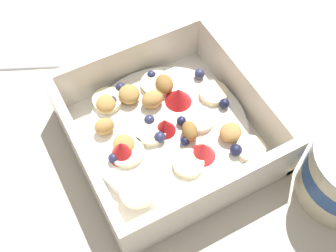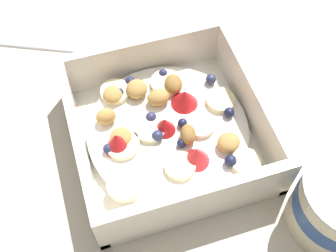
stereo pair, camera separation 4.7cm
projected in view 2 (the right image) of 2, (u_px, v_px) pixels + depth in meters
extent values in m
plane|color=beige|center=(177.00, 125.00, 0.51)|extent=(2.40, 2.40, 0.00)
cube|color=white|center=(168.00, 138.00, 0.49)|extent=(0.20, 0.20, 0.01)
cube|color=white|center=(80.00, 148.00, 0.45)|extent=(0.20, 0.01, 0.07)
cube|color=white|center=(250.00, 103.00, 0.48)|extent=(0.20, 0.01, 0.07)
cube|color=white|center=(144.00, 60.00, 0.51)|extent=(0.01, 0.18, 0.07)
cube|color=white|center=(198.00, 204.00, 0.42)|extent=(0.01, 0.18, 0.07)
cylinder|color=white|center=(168.00, 132.00, 0.48)|extent=(0.18, 0.18, 0.01)
cylinder|color=#F7EFC6|center=(124.00, 185.00, 0.43)|extent=(0.05, 0.05, 0.01)
cylinder|color=beige|center=(170.00, 82.00, 0.50)|extent=(0.04, 0.04, 0.01)
cylinder|color=#F4EAB7|center=(123.00, 144.00, 0.46)|extent=(0.05, 0.05, 0.01)
cylinder|color=#F4EAB7|center=(150.00, 128.00, 0.47)|extent=(0.05, 0.05, 0.01)
cylinder|color=beige|center=(180.00, 166.00, 0.45)|extent=(0.04, 0.04, 0.01)
cylinder|color=#F4EAB7|center=(115.00, 92.00, 0.50)|extent=(0.05, 0.05, 0.01)
cylinder|color=beige|center=(220.00, 100.00, 0.49)|extent=(0.04, 0.04, 0.01)
cylinder|color=beige|center=(246.00, 162.00, 0.45)|extent=(0.04, 0.04, 0.01)
cylinder|color=#F7EFC6|center=(200.00, 125.00, 0.47)|extent=(0.04, 0.04, 0.01)
cone|color=red|center=(192.00, 156.00, 0.44)|extent=(0.03, 0.03, 0.02)
cone|color=red|center=(117.00, 142.00, 0.45)|extent=(0.04, 0.04, 0.03)
cone|color=red|center=(185.00, 98.00, 0.48)|extent=(0.04, 0.04, 0.02)
cone|color=red|center=(165.00, 125.00, 0.46)|extent=(0.03, 0.03, 0.02)
sphere|color=#23284C|center=(160.00, 74.00, 0.51)|extent=(0.01, 0.01, 0.01)
sphere|color=navy|center=(211.00, 79.00, 0.50)|extent=(0.01, 0.01, 0.01)
sphere|color=#191E3D|center=(229.00, 112.00, 0.48)|extent=(0.01, 0.01, 0.01)
sphere|color=#191E3D|center=(231.00, 161.00, 0.45)|extent=(0.01, 0.01, 0.01)
sphere|color=navy|center=(157.00, 136.00, 0.46)|extent=(0.01, 0.01, 0.01)
sphere|color=navy|center=(151.00, 117.00, 0.48)|extent=(0.01, 0.01, 0.01)
sphere|color=#23284C|center=(130.00, 81.00, 0.50)|extent=(0.01, 0.01, 0.01)
sphere|color=#191E3D|center=(186.00, 122.00, 0.47)|extent=(0.01, 0.01, 0.01)
sphere|color=navy|center=(119.00, 93.00, 0.49)|extent=(0.01, 0.01, 0.01)
sphere|color=#191E3D|center=(182.00, 143.00, 0.46)|extent=(0.01, 0.01, 0.01)
sphere|color=#23284C|center=(108.00, 149.00, 0.45)|extent=(0.01, 0.01, 0.01)
ellipsoid|color=tan|center=(121.00, 137.00, 0.46)|extent=(0.03, 0.03, 0.01)
ellipsoid|color=tan|center=(137.00, 89.00, 0.49)|extent=(0.03, 0.03, 0.02)
ellipsoid|color=olive|center=(173.00, 84.00, 0.50)|extent=(0.03, 0.02, 0.02)
ellipsoid|color=tan|center=(229.00, 142.00, 0.46)|extent=(0.03, 0.03, 0.02)
ellipsoid|color=tan|center=(113.00, 95.00, 0.49)|extent=(0.03, 0.03, 0.01)
ellipsoid|color=tan|center=(158.00, 97.00, 0.49)|extent=(0.02, 0.03, 0.02)
ellipsoid|color=olive|center=(184.00, 135.00, 0.46)|extent=(0.03, 0.02, 0.02)
ellipsoid|color=tan|center=(106.00, 116.00, 0.47)|extent=(0.02, 0.02, 0.02)
ellipsoid|color=silver|center=(107.00, 52.00, 0.56)|extent=(0.05, 0.06, 0.01)
cylinder|color=silver|center=(42.00, 47.00, 0.57)|extent=(0.06, 0.12, 0.01)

